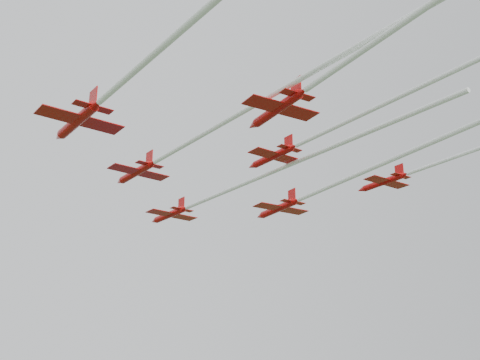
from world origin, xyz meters
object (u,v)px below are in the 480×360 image
object	(u,v)px
jet_row3_mid	(373,109)
jet_row4_left	(366,48)
jet_row2_left	(215,128)
jet_lead	(227,191)
jet_row3_left	(162,47)
jet_row2_right	(346,179)
jet_row3_right	(479,148)

from	to	relation	value
jet_row3_mid	jet_row4_left	xyz separation A→B (m)	(-7.74, -13.43, -1.45)
jet_row2_left	jet_row3_mid	world-z (taller)	jet_row3_mid
jet_lead	jet_row3_mid	bearing A→B (deg)	-96.30
jet_row2_left	jet_row3_left	xyz separation A→B (m)	(-8.92, -17.69, -1.19)
jet_row2_left	jet_row3_mid	bearing A→B (deg)	-49.85
jet_lead	jet_row3_left	bearing A→B (deg)	-134.23
jet_row3_mid	jet_row2_left	bearing A→B (deg)	131.50
jet_row2_right	jet_row3_right	bearing A→B (deg)	-52.52
jet_row3_right	jet_row2_left	bearing A→B (deg)	159.90
jet_row4_left	jet_row3_mid	bearing A→B (deg)	45.15
jet_row3_left	jet_row3_right	bearing A→B (deg)	0.15
jet_row3_left	jet_row3_right	size ratio (longest dim) A/B	1.13
jet_lead	jet_row3_mid	xyz separation A→B (m)	(8.90, -31.11, 0.46)
jet_lead	jet_row3_right	world-z (taller)	jet_row3_right
jet_row2_right	jet_row3_right	size ratio (longest dim) A/B	1.09
jet_row3_left	jet_row3_right	xyz separation A→B (m)	(45.21, 17.45, 2.51)
jet_row2_left	jet_row3_right	size ratio (longest dim) A/B	1.11
jet_lead	jet_row3_mid	size ratio (longest dim) A/B	1.01
jet_lead	jet_row3_mid	distance (m)	32.36
jet_row2_right	jet_row3_left	size ratio (longest dim) A/B	0.96
jet_row2_right	jet_row3_mid	world-z (taller)	jet_row3_mid
jet_lead	jet_row3_right	bearing A→B (deg)	-60.38
jet_row3_mid	jet_lead	bearing A→B (deg)	85.44
jet_lead	jet_row4_left	distance (m)	44.57
jet_row2_right	jet_row4_left	xyz separation A→B (m)	(-13.36, -32.64, -0.20)
jet_lead	jet_row3_right	size ratio (longest dim) A/B	1.04
jet_row3_mid	jet_row3_right	distance (m)	21.78
jet_row2_left	jet_row2_right	bearing A→B (deg)	4.07
jet_row3_right	jet_row4_left	size ratio (longest dim) A/B	1.07
jet_row2_left	jet_row2_right	size ratio (longest dim) A/B	1.02
jet_row4_left	jet_row3_right	bearing A→B (deg)	23.17
jet_row3_mid	jet_row3_right	bearing A→B (deg)	2.06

